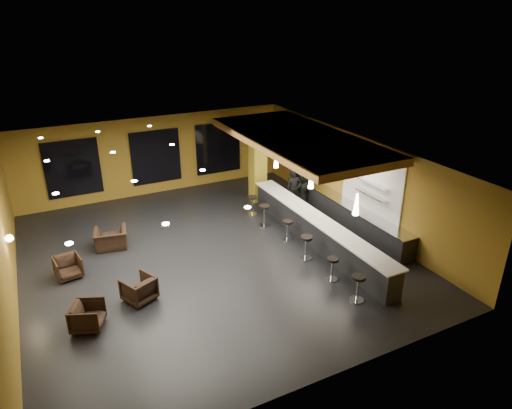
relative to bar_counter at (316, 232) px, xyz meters
name	(u,v)px	position (x,y,z in m)	size (l,w,h in m)	color
floor	(211,256)	(-3.65, 1.00, -0.55)	(12.00, 13.00, 0.10)	black
ceiling	(206,156)	(-3.65, 1.00, 3.05)	(12.00, 13.00, 0.10)	black
wall_back	(155,155)	(-3.65, 7.55, 1.25)	(12.00, 0.10, 3.50)	olive
wall_front	(322,321)	(-3.65, -5.55, 1.25)	(12.00, 0.10, 3.50)	olive
wall_left	(3,249)	(-9.70, 1.00, 1.25)	(0.10, 13.00, 3.50)	olive
wall_right	(356,179)	(2.40, 1.00, 1.25)	(0.10, 13.00, 3.50)	olive
wood_soffit	(298,139)	(0.35, 2.00, 2.86)	(3.60, 8.00, 0.28)	olive
window_left	(73,168)	(-7.15, 7.44, 1.20)	(2.20, 0.06, 2.40)	black
window_center	(156,157)	(-3.65, 7.44, 1.20)	(2.20, 0.06, 2.40)	black
window_right	(218,148)	(-0.65, 7.44, 1.20)	(2.20, 0.06, 2.40)	black
tile_backsplash	(372,182)	(2.31, 0.00, 1.50)	(0.06, 3.20, 2.40)	white
bar_counter	(316,232)	(0.00, 0.00, 0.00)	(0.60, 8.00, 1.00)	black
bar_top	(317,218)	(0.00, 0.00, 0.52)	(0.78, 8.10, 0.05)	white
prep_counter	(353,217)	(2.00, 0.50, -0.07)	(0.70, 6.00, 0.86)	black
prep_top	(354,207)	(2.00, 0.50, 0.39)	(0.72, 6.00, 0.03)	silver
wall_shelf_lower	(371,195)	(2.17, -0.20, 1.10)	(0.30, 1.50, 0.03)	silver
wall_shelf_upper	(373,183)	(2.17, -0.20, 1.55)	(0.30, 1.50, 0.03)	silver
column	(258,162)	(0.00, 4.60, 1.25)	(0.60, 0.60, 3.50)	#A38C24
wall_sconce	(9,238)	(-9.53, 1.50, 1.30)	(0.22, 0.22, 0.22)	#FFE5B2
pendant_0	(356,204)	(0.00, -2.00, 1.85)	(0.20, 0.20, 0.70)	white
pendant_1	(311,179)	(0.00, 0.50, 1.85)	(0.20, 0.20, 0.70)	white
pendant_2	(276,159)	(0.00, 3.00, 1.85)	(0.20, 0.20, 0.70)	white
staff_a	(294,190)	(0.83, 2.96, 0.40)	(0.66, 0.43, 1.80)	black
staff_b	(302,184)	(1.51, 3.39, 0.38)	(0.86, 0.67, 1.77)	black
staff_c	(302,190)	(1.29, 3.06, 0.29)	(0.77, 0.50, 1.57)	black
armchair_a	(88,316)	(-7.97, -1.16, -0.13)	(0.79, 0.81, 0.74)	black
armchair_b	(139,289)	(-6.46, -0.53, -0.12)	(0.81, 0.83, 0.76)	black
armchair_c	(68,267)	(-8.15, 1.70, -0.14)	(0.76, 0.78, 0.71)	black
armchair_d	(111,239)	(-6.59, 3.04, -0.14)	(1.10, 0.96, 0.72)	black
bar_stool_0	(358,285)	(-0.84, -3.40, 0.03)	(0.42, 0.42, 0.83)	silver
bar_stool_1	(332,266)	(-0.85, -2.15, -0.01)	(0.39, 0.39, 0.76)	silver
bar_stool_2	(306,244)	(-0.87, -0.69, 0.04)	(0.42, 0.42, 0.84)	silver
bar_stool_3	(287,228)	(-0.75, 0.76, -0.01)	(0.39, 0.39, 0.77)	silver
bar_stool_4	(264,213)	(-0.95, 2.17, 0.05)	(0.44, 0.44, 0.86)	silver
bar_stool_5	(252,203)	(-0.89, 3.34, 0.01)	(0.40, 0.40, 0.80)	silver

